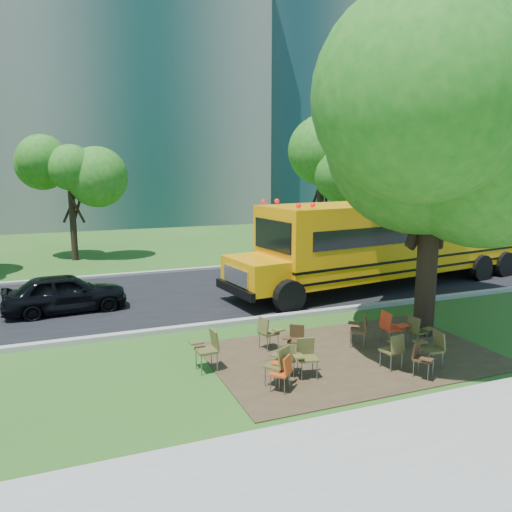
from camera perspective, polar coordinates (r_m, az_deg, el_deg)
name	(u,v)px	position (r m, az deg, el deg)	size (l,w,h in m)	color
ground	(307,354)	(12.92, 5.86, -11.13)	(160.00, 160.00, 0.00)	#254A17
sidewalk	(450,460)	(9.22, 21.31, -20.90)	(60.00, 4.00, 0.04)	gray
dirt_patch	(352,355)	(12.98, 10.90, -11.08)	(7.00, 4.50, 0.03)	#382819
asphalt_road	(223,291)	(19.10, -3.84, -3.99)	(80.00, 8.00, 0.04)	black
kerb_near	(262,319)	(15.47, 0.72, -7.18)	(80.00, 0.25, 0.14)	gray
kerb_far	(195,269)	(22.94, -6.96, -1.52)	(80.00, 0.25, 0.14)	gray
building_main	(19,89)	(47.15, -25.41, 16.89)	(38.00, 16.00, 22.00)	slate
building_right	(345,94)	(57.49, 10.17, 17.79)	(30.00, 16.00, 25.00)	slate
bg_tree_2	(70,177)	(26.67, -20.48, 8.51)	(4.80, 4.80, 6.62)	black
bg_tree_3	(321,161)	(28.17, 7.47, 10.77)	(5.60, 5.60, 7.84)	black
bg_tree_4	(448,173)	(32.04, 21.12, 8.86)	(5.00, 5.00, 6.85)	black
main_tree	(435,128)	(14.34, 19.81, 13.58)	(7.20, 7.20, 9.29)	black
school_bus	(399,237)	(20.82, 16.06, 2.13)	(13.82, 4.78, 3.32)	orange
chair_0	(280,362)	(10.89, 2.74, -12.00)	(0.61, 0.77, 0.92)	#4D4B21
chair_1	(287,356)	(11.38, 3.56, -11.37)	(0.62, 0.48, 0.81)	#46421E
chair_2	(283,369)	(10.71, 3.08, -12.81)	(0.55, 0.69, 0.81)	#BC3E14
chair_3	(306,354)	(11.42, 5.70, -11.07)	(0.66, 0.52, 0.89)	brown
chair_4	(394,347)	(12.18, 15.50, -10.04)	(0.59, 0.59, 0.89)	brown
chair_5	(421,356)	(11.95, 18.38, -10.75)	(0.56, 0.69, 0.84)	#432918
chair_6	(433,345)	(12.54, 19.58, -9.60)	(0.54, 0.63, 0.91)	#4F4722
chair_7	(417,329)	(13.75, 17.96, -7.93)	(0.57, 0.57, 0.85)	#46431E
chair_8	(208,346)	(11.76, -5.48, -10.16)	(0.60, 0.64, 0.97)	brown
chair_9	(295,337)	(12.64, 4.51, -9.23)	(0.67, 0.53, 0.79)	#422E17
chair_10	(268,330)	(12.94, 1.35, -8.47)	(0.63, 0.60, 0.88)	brown
chair_11	(360,327)	(13.44, 11.84, -7.97)	(0.60, 0.76, 0.88)	#4D351B
chair_12	(390,325)	(13.68, 15.10, -7.62)	(0.55, 0.62, 0.95)	red
black_car	(66,293)	(17.33, -20.94, -3.97)	(1.54, 3.82, 1.30)	black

